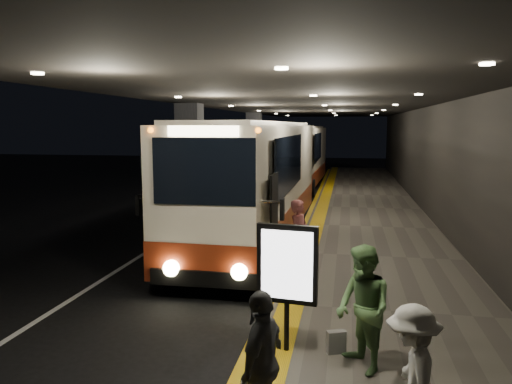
% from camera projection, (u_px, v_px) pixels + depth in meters
% --- Properties ---
extents(ground, '(90.00, 90.00, 0.00)m').
position_uv_depth(ground, '(199.00, 262.00, 13.42)').
color(ground, black).
extents(lane_line_white, '(0.12, 50.00, 0.01)m').
position_uv_depth(lane_line_white, '(192.00, 224.00, 18.62)').
color(lane_line_white, silver).
rests_on(lane_line_white, ground).
extents(kerb_stripe_yellow, '(0.18, 50.00, 0.01)m').
position_uv_depth(kerb_stripe_yellow, '(303.00, 228.00, 17.88)').
color(kerb_stripe_yellow, gold).
rests_on(kerb_stripe_yellow, ground).
extents(sidewalk, '(4.50, 50.00, 0.15)m').
position_uv_depth(sidewalk, '(371.00, 228.00, 17.44)').
color(sidewalk, '#514C44').
rests_on(sidewalk, ground).
extents(tactile_strip, '(0.50, 50.00, 0.01)m').
position_uv_depth(tactile_strip, '(317.00, 224.00, 17.77)').
color(tactile_strip, gold).
rests_on(tactile_strip, sidewalk).
extents(terminal_wall, '(0.10, 50.00, 6.00)m').
position_uv_depth(terminal_wall, '(443.00, 145.00, 16.65)').
color(terminal_wall, black).
rests_on(terminal_wall, ground).
extents(support_columns, '(0.80, 24.80, 4.40)m').
position_uv_depth(support_columns, '(190.00, 168.00, 17.30)').
color(support_columns, black).
rests_on(support_columns, ground).
extents(canopy, '(9.00, 50.00, 0.40)m').
position_uv_depth(canopy, '(309.00, 98.00, 17.24)').
color(canopy, black).
rests_on(canopy, support_columns).
extents(coach_main, '(2.69, 11.78, 3.65)m').
position_uv_depth(coach_main, '(256.00, 186.00, 15.66)').
color(coach_main, beige).
rests_on(coach_main, ground).
extents(coach_second, '(2.61, 11.24, 3.51)m').
position_uv_depth(coach_second, '(299.00, 160.00, 28.91)').
color(coach_second, beige).
rests_on(coach_second, ground).
extents(passenger_boarding, '(0.63, 0.76, 1.78)m').
position_uv_depth(passenger_boarding, '(299.00, 237.00, 11.68)').
color(passenger_boarding, '#A64F4D').
rests_on(passenger_boarding, sidewalk).
extents(passenger_waiting_green, '(0.91, 1.04, 1.82)m').
position_uv_depth(passenger_waiting_green, '(363.00, 309.00, 7.08)').
color(passenger_waiting_green, '#4B723F').
rests_on(passenger_waiting_green, sidewalk).
extents(passenger_waiting_white, '(0.53, 1.05, 1.59)m').
position_uv_depth(passenger_waiting_white, '(412.00, 376.00, 5.40)').
color(passenger_waiting_white, silver).
rests_on(passenger_waiting_white, sidewalk).
extents(passenger_waiting_grey, '(0.72, 1.08, 1.68)m').
position_uv_depth(passenger_waiting_grey, '(262.00, 362.00, 5.63)').
color(passenger_waiting_grey, '#525458').
rests_on(passenger_waiting_grey, sidewalk).
extents(bag_polka, '(0.31, 0.23, 0.35)m').
position_uv_depth(bag_polka, '(336.00, 342.00, 7.70)').
color(bag_polka, black).
rests_on(bag_polka, sidewalk).
extents(info_sign, '(0.95, 0.24, 2.01)m').
position_uv_depth(info_sign, '(287.00, 266.00, 7.61)').
color(info_sign, black).
rests_on(info_sign, sidewalk).
extents(stanchion_post, '(0.05, 0.05, 1.12)m').
position_uv_depth(stanchion_post, '(302.00, 255.00, 11.43)').
color(stanchion_post, black).
rests_on(stanchion_post, sidewalk).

